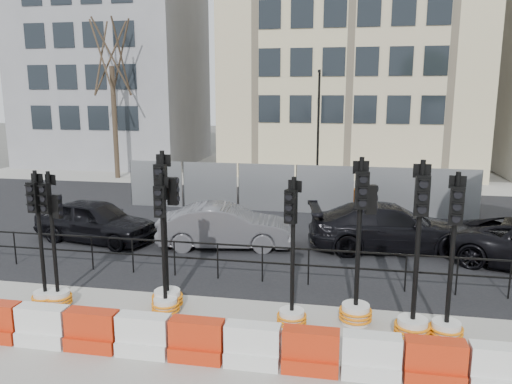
% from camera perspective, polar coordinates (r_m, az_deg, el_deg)
% --- Properties ---
extents(ground, '(120.00, 120.00, 0.00)m').
position_cam_1_polar(ground, '(12.20, -0.28, -12.35)').
color(ground, '#51514C').
rests_on(ground, ground).
extents(sidewalk_near, '(40.00, 6.00, 0.02)m').
position_cam_1_polar(sidewalk_near, '(9.59, -3.88, -19.39)').
color(sidewalk_near, gray).
rests_on(sidewalk_near, ground).
extents(road, '(40.00, 14.00, 0.03)m').
position_cam_1_polar(road, '(18.74, 3.79, -3.77)').
color(road, black).
rests_on(road, ground).
extents(sidewalk_far, '(40.00, 4.00, 0.02)m').
position_cam_1_polar(sidewalk_far, '(27.48, 6.06, 1.08)').
color(sidewalk_far, gray).
rests_on(sidewalk_far, ground).
extents(building_grey, '(11.00, 9.06, 14.00)m').
position_cam_1_polar(building_grey, '(36.73, -15.90, 14.25)').
color(building_grey, gray).
rests_on(building_grey, ground).
extents(building_cream, '(15.00, 10.06, 18.00)m').
position_cam_1_polar(building_cream, '(33.20, 10.92, 18.29)').
color(building_cream, '#BFAC8B').
rests_on(building_cream, ground).
extents(kerb_railing, '(18.00, 0.04, 1.00)m').
position_cam_1_polar(kerb_railing, '(13.05, 0.73, -7.49)').
color(kerb_railing, black).
rests_on(kerb_railing, ground).
extents(heras_fencing, '(14.33, 1.72, 2.00)m').
position_cam_1_polar(heras_fencing, '(21.29, 4.69, -0.09)').
color(heras_fencing, gray).
rests_on(heras_fencing, ground).
extents(lamp_post_far, '(0.12, 0.56, 6.00)m').
position_cam_1_polar(lamp_post_far, '(26.04, 7.13, 7.61)').
color(lamp_post_far, black).
rests_on(lamp_post_far, ground).
extents(tree_bare_far, '(2.00, 2.00, 9.00)m').
position_cam_1_polar(tree_bare_far, '(29.58, -16.21, 14.35)').
color(tree_bare_far, '#473828').
rests_on(tree_bare_far, ground).
extents(barrier_row, '(14.65, 0.50, 0.80)m').
position_cam_1_polar(barrier_row, '(9.58, -3.60, -16.96)').
color(barrier_row, red).
rests_on(barrier_row, ground).
extents(traffic_signal_a, '(0.63, 0.63, 3.21)m').
position_cam_1_polar(traffic_signal_a, '(12.60, -23.09, -9.25)').
color(traffic_signal_a, white).
rests_on(traffic_signal_a, ground).
extents(traffic_signal_b, '(0.63, 0.63, 3.19)m').
position_cam_1_polar(traffic_signal_b, '(12.45, -21.86, -8.92)').
color(traffic_signal_b, white).
rests_on(traffic_signal_b, ground).
extents(traffic_signal_c, '(0.63, 0.63, 3.21)m').
position_cam_1_polar(traffic_signal_c, '(11.43, -10.39, -10.61)').
color(traffic_signal_c, white).
rests_on(traffic_signal_c, ground).
extents(traffic_signal_d, '(0.72, 0.72, 3.66)m').
position_cam_1_polar(traffic_signal_d, '(11.64, -10.17, -9.09)').
color(traffic_signal_d, white).
rests_on(traffic_signal_d, ground).
extents(traffic_signal_e, '(0.64, 0.64, 3.24)m').
position_cam_1_polar(traffic_signal_e, '(10.70, 4.10, -11.98)').
color(traffic_signal_e, white).
rests_on(traffic_signal_e, ground).
extents(traffic_signal_f, '(0.71, 0.71, 3.62)m').
position_cam_1_polar(traffic_signal_f, '(10.98, 11.50, -10.49)').
color(traffic_signal_f, white).
rests_on(traffic_signal_f, ground).
extents(traffic_signal_g, '(0.72, 0.72, 3.66)m').
position_cam_1_polar(traffic_signal_g, '(10.65, 17.59, -12.15)').
color(traffic_signal_g, white).
rests_on(traffic_signal_g, ground).
extents(traffic_signal_h, '(0.68, 0.68, 3.44)m').
position_cam_1_polar(traffic_signal_h, '(10.80, 21.06, -12.30)').
color(traffic_signal_h, white).
rests_on(traffic_signal_h, ground).
extents(car_a, '(3.27, 4.80, 1.42)m').
position_cam_1_polar(car_a, '(17.40, -17.87, -3.13)').
color(car_a, black).
rests_on(car_a, ground).
extents(car_b, '(2.77, 4.68, 1.39)m').
position_cam_1_polar(car_b, '(15.95, -3.54, -3.95)').
color(car_b, '#4E4E53').
rests_on(car_b, ground).
extents(car_c, '(3.70, 5.73, 1.47)m').
position_cam_1_polar(car_c, '(16.25, 15.01, -3.88)').
color(car_c, black).
rests_on(car_c, ground).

